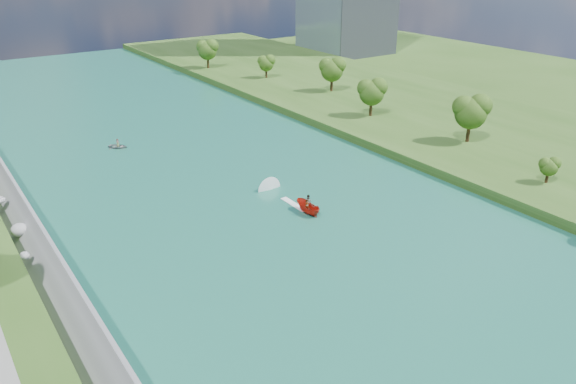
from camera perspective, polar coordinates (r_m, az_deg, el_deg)
ground at (r=61.49m, az=3.19°, el=-6.58°), size 260.00×260.00×0.00m
river_water at (r=76.45m, az=-5.95°, el=-0.22°), size 55.00×240.00×0.10m
berm_east at (r=107.19m, az=17.98°, el=6.29°), size 44.00×240.00×1.50m
riprap_bank at (r=67.83m, az=-25.10°, el=-4.19°), size 3.90×236.00×4.06m
trees_east at (r=108.09m, az=7.78°, el=10.07°), size 16.65×135.46×9.19m
motorboat at (r=71.55m, az=1.32°, el=-1.18°), size 3.60×18.88×2.15m
raft at (r=97.36m, az=-16.89°, el=4.52°), size 3.93×3.96×1.54m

